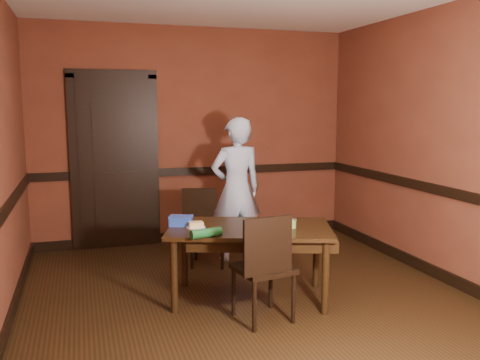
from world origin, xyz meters
TOP-DOWN VIEW (x-y plane):
  - floor at (0.00, 0.00)m, footprint 4.00×4.50m
  - wall_back at (0.00, 2.25)m, footprint 4.00×0.02m
  - wall_front at (0.00, -2.25)m, footprint 4.00×0.02m
  - wall_right at (2.00, 0.00)m, footprint 0.02×4.50m
  - dado_back at (0.00, 2.23)m, footprint 4.00×0.03m
  - dado_left at (-1.99, 0.00)m, footprint 0.03×4.50m
  - dado_right at (1.99, 0.00)m, footprint 0.03×4.50m
  - baseboard_back at (0.00, 2.23)m, footprint 4.00×0.03m
  - baseboard_left at (-1.99, 0.00)m, footprint 0.03×4.50m
  - baseboard_right at (1.99, 0.00)m, footprint 0.03×4.50m
  - door at (-1.00, 2.22)m, footprint 1.05×0.07m
  - dining_table at (0.01, 0.09)m, footprint 1.61×1.23m
  - chair_far at (-0.10, 1.18)m, footprint 0.49×0.49m
  - chair_near at (-0.03, -0.36)m, footprint 0.48×0.48m
  - person at (0.25, 1.28)m, footprint 0.61×0.42m
  - sandwich_plate at (0.12, 0.04)m, footprint 0.27×0.27m
  - sauce_jar at (0.35, -0.07)m, footprint 0.07×0.07m
  - cheese_saucer at (-0.46, 0.20)m, footprint 0.17×0.17m
  - food_tub at (-0.57, 0.31)m, footprint 0.24×0.21m
  - wrapped_veg at (-0.45, -0.16)m, footprint 0.28×0.13m

SIDE VIEW (x-z plane):
  - floor at x=0.00m, z-range -0.01..0.01m
  - baseboard_back at x=0.00m, z-range 0.00..0.12m
  - baseboard_left at x=-1.99m, z-range 0.00..0.12m
  - baseboard_right at x=1.99m, z-range 0.00..0.12m
  - dining_table at x=0.01m, z-range 0.00..0.67m
  - chair_far at x=-0.10m, z-range 0.00..0.82m
  - chair_near at x=-0.03m, z-range 0.00..0.89m
  - sandwich_plate at x=0.12m, z-range 0.65..0.72m
  - cheese_saucer at x=-0.46m, z-range 0.66..0.72m
  - wrapped_veg at x=-0.45m, z-range 0.67..0.74m
  - sauce_jar at x=0.35m, z-range 0.67..0.75m
  - food_tub at x=-0.57m, z-range 0.67..0.76m
  - person at x=0.25m, z-range 0.00..1.60m
  - dado_back at x=0.00m, z-range 0.85..0.95m
  - dado_left at x=-1.99m, z-range 0.85..0.95m
  - dado_right at x=1.99m, z-range 0.85..0.95m
  - door at x=-1.00m, z-range -0.01..2.19m
  - wall_back at x=0.00m, z-range 0.00..2.70m
  - wall_front at x=0.00m, z-range 0.00..2.70m
  - wall_right at x=2.00m, z-range 0.00..2.70m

